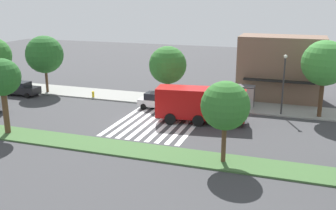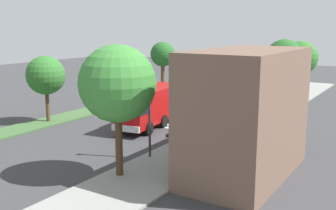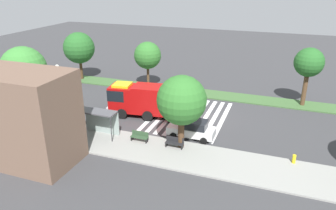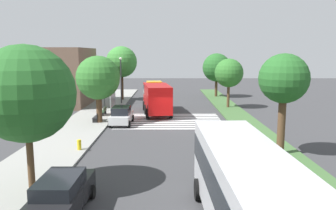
% 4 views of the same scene
% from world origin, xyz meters
% --- Properties ---
extents(ground_plane, '(120.00, 120.00, 0.00)m').
position_xyz_m(ground_plane, '(0.00, 0.00, 0.00)').
color(ground_plane, '#38383A').
extents(sidewalk, '(60.00, 4.67, 0.14)m').
position_xyz_m(sidewalk, '(0.00, 8.16, 0.07)').
color(sidewalk, gray).
rests_on(sidewalk, ground_plane).
extents(median_strip, '(60.00, 3.00, 0.14)m').
position_xyz_m(median_strip, '(0.00, -7.32, 0.07)').
color(median_strip, '#3D6033').
rests_on(median_strip, ground_plane).
extents(crosswalk, '(7.65, 10.48, 0.01)m').
position_xyz_m(crosswalk, '(1.67, 0.00, 0.01)').
color(crosswalk, silver).
rests_on(crosswalk, ground_plane).
extents(fire_truck, '(8.93, 3.62, 3.46)m').
position_xyz_m(fire_truck, '(5.83, 1.48, 1.95)').
color(fire_truck, '#A50C0C').
rests_on(fire_truck, ground_plane).
extents(parked_car_west, '(4.66, 2.02, 1.72)m').
position_xyz_m(parked_car_west, '(-18.01, 4.62, 0.89)').
color(parked_car_west, black).
rests_on(parked_car_west, ground_plane).
extents(parked_car_mid, '(4.35, 2.02, 1.74)m').
position_xyz_m(parked_car_mid, '(-0.00, 4.62, 0.89)').
color(parked_car_mid, silver).
rests_on(parked_car_mid, ground_plane).
extents(transit_bus, '(10.86, 3.09, 3.43)m').
position_xyz_m(transit_bus, '(-20.32, -2.62, 2.04)').
color(transit_bus, '#B2B2B7').
rests_on(transit_bus, ground_plane).
extents(bus_stop_shelter, '(3.50, 1.40, 2.46)m').
position_xyz_m(bus_stop_shelter, '(8.15, 7.13, 1.89)').
color(bus_stop_shelter, '#4C4C51').
rests_on(bus_stop_shelter, sidewalk).
extents(bench_near_shelter, '(1.60, 0.50, 0.90)m').
position_xyz_m(bench_near_shelter, '(4.15, 7.15, 0.59)').
color(bench_near_shelter, '#2D472D').
rests_on(bench_near_shelter, sidewalk).
extents(bench_west_of_shelter, '(1.60, 0.50, 0.90)m').
position_xyz_m(bench_west_of_shelter, '(0.82, 7.15, 0.59)').
color(bench_west_of_shelter, black).
rests_on(bench_west_of_shelter, sidewalk).
extents(street_lamp, '(0.36, 0.36, 6.12)m').
position_xyz_m(street_lamp, '(12.81, 6.42, 3.75)').
color(street_lamp, '#2D2D30').
rests_on(street_lamp, sidewalk).
extents(storefront_building, '(9.54, 5.57, 7.45)m').
position_xyz_m(storefront_building, '(12.12, 12.87, 3.72)').
color(storefront_building, brown).
rests_on(storefront_building, ground_plane).
extents(sidewalk_tree_west, '(4.62, 4.62, 7.05)m').
position_xyz_m(sidewalk_tree_west, '(-15.73, 6.82, 4.87)').
color(sidewalk_tree_west, '#513823').
rests_on(sidewalk_tree_west, sidewalk).
extents(sidewalk_tree_center, '(4.19, 4.19, 6.42)m').
position_xyz_m(sidewalk_tree_center, '(0.35, 6.82, 4.43)').
color(sidewalk_tree_center, '#47301E').
rests_on(sidewalk_tree_center, sidewalk).
extents(sidewalk_tree_east, '(4.44, 4.44, 7.64)m').
position_xyz_m(sidewalk_tree_east, '(16.49, 6.82, 5.54)').
color(sidewalk_tree_east, '#47301E').
rests_on(sidewalk_tree_east, sidewalk).
extents(median_tree_far_west, '(3.23, 3.23, 6.63)m').
position_xyz_m(median_tree_far_west, '(-9.82, -7.32, 5.07)').
color(median_tree_far_west, '#513823').
rests_on(median_tree_far_west, median_strip).
extents(median_tree_west, '(3.52, 3.52, 6.00)m').
position_xyz_m(median_tree_west, '(9.52, -7.32, 4.36)').
color(median_tree_west, '#513823').
rests_on(median_tree_west, median_strip).
extents(median_tree_center, '(4.33, 4.33, 6.64)m').
position_xyz_m(median_tree_center, '(19.94, -7.32, 4.60)').
color(median_tree_center, '#47301E').
rests_on(median_tree_center, median_strip).
extents(fire_hydrant, '(0.28, 0.28, 0.70)m').
position_xyz_m(fire_hydrant, '(-8.93, 6.32, 0.49)').
color(fire_hydrant, gold).
rests_on(fire_hydrant, sidewalk).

